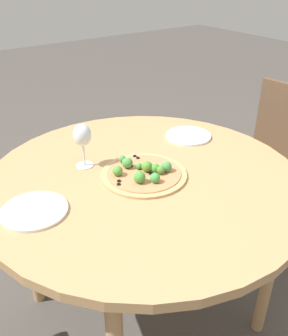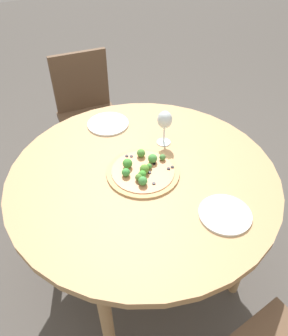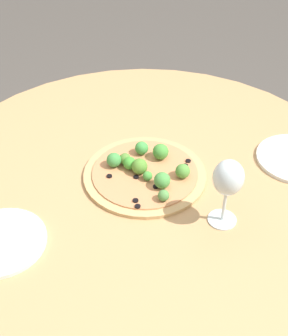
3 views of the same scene
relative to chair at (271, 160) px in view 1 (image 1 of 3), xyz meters
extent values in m
plane|color=#4C4742|center=(-0.08, 0.91, -0.50)|extent=(12.00, 12.00, 0.00)
cylinder|color=tan|center=(-0.08, 0.91, 0.24)|extent=(1.19, 1.19, 0.03)
cylinder|color=tan|center=(-0.45, 0.55, -0.14)|extent=(0.05, 0.05, 0.72)
cylinder|color=tan|center=(0.29, 0.55, -0.14)|extent=(0.05, 0.05, 0.72)
cylinder|color=tan|center=(0.29, 1.28, -0.14)|extent=(0.05, 0.05, 0.72)
cube|color=brown|center=(-0.01, 0.06, -0.04)|extent=(0.43, 0.43, 0.04)
cylinder|color=brown|center=(0.15, 0.25, -0.28)|extent=(0.04, 0.04, 0.44)
cylinder|color=brown|center=(-0.19, 0.22, -0.28)|extent=(0.04, 0.04, 0.44)
cylinder|color=brown|center=(0.18, -0.09, -0.28)|extent=(0.04, 0.04, 0.44)
cylinder|color=tan|center=(-0.08, 0.91, 0.26)|extent=(0.32, 0.32, 0.01)
cylinder|color=tan|center=(-0.08, 0.91, 0.27)|extent=(0.28, 0.28, 0.00)
sphere|color=#4F8843|center=(0.03, 0.94, 0.29)|extent=(0.03, 0.03, 0.03)
sphere|color=#548B31|center=(-0.08, 0.90, 0.29)|extent=(0.04, 0.04, 0.04)
sphere|color=#459139|center=(-0.05, 0.91, 0.28)|extent=(0.02, 0.02, 0.02)
sphere|color=#52903A|center=(-0.04, 1.00, 0.29)|extent=(0.04, 0.04, 0.04)
sphere|color=#499242|center=(-0.01, 0.94, 0.29)|extent=(0.04, 0.04, 0.04)
sphere|color=green|center=(-0.16, 0.92, 0.29)|extent=(0.04, 0.04, 0.04)
sphere|color=#439044|center=(-0.12, 0.84, 0.29)|extent=(0.04, 0.04, 0.04)
sphere|color=green|center=(-0.10, 0.88, 0.29)|extent=(0.03, 0.03, 0.03)
sphere|color=#518234|center=(-0.12, 0.87, 0.29)|extent=(0.03, 0.03, 0.03)
sphere|color=#469239|center=(-0.13, 0.97, 0.29)|extent=(0.04, 0.04, 0.04)
cylinder|color=black|center=(-0.11, 0.90, 0.27)|extent=(0.01, 0.01, 0.00)
cylinder|color=black|center=(-0.02, 0.93, 0.27)|extent=(0.01, 0.01, 0.00)
cylinder|color=black|center=(-0.06, 0.89, 0.27)|extent=(0.01, 0.01, 0.00)
cylinder|color=black|center=(0.02, 0.87, 0.27)|extent=(0.01, 0.01, 0.00)
cylinder|color=black|center=(-0.05, 0.91, 0.27)|extent=(0.01, 0.01, 0.00)
cylinder|color=black|center=(-0.08, 0.82, 0.27)|extent=(0.01, 0.01, 0.00)
cylinder|color=black|center=(0.04, 0.87, 0.27)|extent=(0.01, 0.01, 0.00)
cylinder|color=black|center=(-0.10, 1.04, 0.27)|extent=(0.01, 0.01, 0.00)
cylinder|color=black|center=(-0.08, 1.02, 0.27)|extent=(0.01, 0.01, 0.00)
cylinder|color=silver|center=(0.12, 1.06, 0.26)|extent=(0.07, 0.07, 0.00)
cylinder|color=silver|center=(0.12, 1.06, 0.30)|extent=(0.01, 0.01, 0.08)
ellipsoid|color=silver|center=(0.12, 1.06, 0.39)|extent=(0.07, 0.07, 0.09)
cylinder|color=silver|center=(0.08, 0.55, 0.26)|extent=(0.20, 0.20, 0.01)
cylinder|color=silver|center=(-0.06, 1.33, 0.26)|extent=(0.22, 0.22, 0.01)
camera|label=1|loc=(-1.05, 1.62, 0.97)|focal=40.00mm
camera|label=2|loc=(-0.59, -0.01, 1.23)|focal=35.00mm
camera|label=3|loc=(0.83, 0.72, 1.05)|focal=50.00mm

